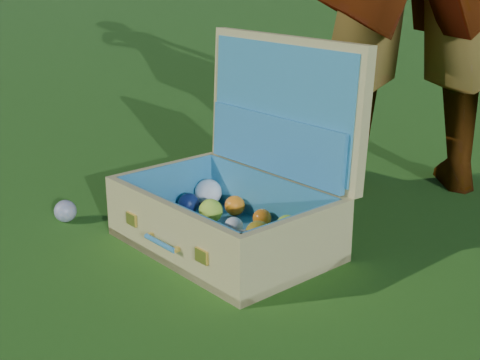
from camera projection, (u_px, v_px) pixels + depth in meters
ground at (181, 262)px, 1.58m from camera, size 60.00×60.00×0.00m
stray_ball at (65, 211)px, 1.81m from camera, size 0.06×0.06×0.06m
suitcase at (245, 188)px, 1.66m from camera, size 0.61×0.52×0.50m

